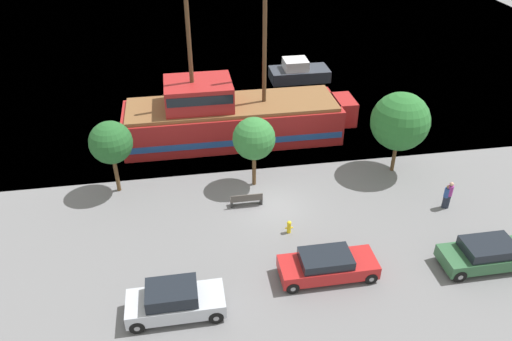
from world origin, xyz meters
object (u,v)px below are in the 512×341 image
moored_boat_dockside (298,72)px  bench_promenade_east (247,199)px  parked_car_curb_front (488,254)px  pedestrian_walking_far (446,196)px  parked_car_curb_mid (327,265)px  parked_car_curb_rear (175,301)px  pirate_ship (230,117)px  pedestrian_walking_near (449,195)px  fire_hydrant (289,226)px

moored_boat_dockside → bench_promenade_east: 19.65m
parked_car_curb_front → pedestrian_walking_far: (0.22, 4.86, 0.05)m
parked_car_curb_mid → parked_car_curb_rear: 7.45m
pirate_ship → pedestrian_walking_far: pirate_ship is taller
parked_car_curb_front → pedestrian_walking_far: bearing=87.4°
bench_promenade_east → moored_boat_dockside: bearing=67.7°
parked_car_curb_rear → parked_car_curb_mid: bearing=9.0°
parked_car_curb_mid → pedestrian_walking_far: bearing=27.2°
pedestrian_walking_near → bench_promenade_east: bearing=169.7°
parked_car_curb_mid → bench_promenade_east: size_ratio=2.53×
bench_promenade_east → fire_hydrant: bearing=-55.6°
parked_car_curb_mid → parked_car_curb_rear: (-7.36, -1.16, 0.08)m
parked_car_curb_mid → pedestrian_walking_far: size_ratio=3.06×
parked_car_curb_rear → pedestrian_walking_far: 16.64m
parked_car_curb_front → parked_car_curb_rear: (-15.50, -0.60, 0.06)m
moored_boat_dockside → parked_car_curb_mid: (-4.44, -24.53, -0.03)m
parked_car_curb_rear → bench_promenade_east: (4.34, 7.52, -0.34)m
moored_boat_dockside → pedestrian_walking_far: size_ratio=3.40×
pedestrian_walking_far → parked_car_curb_front: bearing=-92.6°
fire_hydrant → pedestrian_walking_near: size_ratio=0.43×
moored_boat_dockside → pedestrian_walking_near: bearing=-78.7°
parked_car_curb_rear → pedestrian_walking_near: pedestrian_walking_near is taller
parked_car_curb_front → parked_car_curb_mid: size_ratio=1.02×
parked_car_curb_rear → fire_hydrant: size_ratio=5.69×
parked_car_curb_mid → fire_hydrant: bearing=107.2°
pirate_ship → parked_car_curb_rear: pirate_ship is taller
pirate_ship → fire_hydrant: 11.24m
pirate_ship → pedestrian_walking_far: 15.29m
moored_boat_dockside → bench_promenade_east: bearing=-112.3°
pirate_ship → parked_car_curb_front: 18.77m
parked_car_curb_mid → moored_boat_dockside: bearing=79.7°
bench_promenade_east → parked_car_curb_rear: bearing=-120.0°
parked_car_curb_front → parked_car_curb_mid: parked_car_curb_front is taller
fire_hydrant → pedestrian_walking_near: 9.63m
parked_car_curb_front → pedestrian_walking_near: pedestrian_walking_near is taller
parked_car_curb_front → bench_promenade_east: (-11.16, 6.91, -0.28)m
fire_hydrant → moored_boat_dockside: bearing=75.2°
fire_hydrant → bench_promenade_east: 3.40m
pedestrian_walking_far → moored_boat_dockside: bearing=100.9°
pirate_ship → bench_promenade_east: pirate_ship is taller
fire_hydrant → pirate_ship: bearing=99.5°
parked_car_curb_front → parked_car_curb_rear: parked_car_curb_rear is taller
parked_car_curb_mid → pedestrian_walking_far: 9.40m
pirate_ship → parked_car_curb_mid: (2.95, -14.55, -1.01)m
moored_boat_dockside → parked_car_curb_rear: (-11.81, -25.69, 0.05)m
pirate_ship → bench_promenade_east: size_ratio=8.77×
pirate_ship → parked_car_curb_mid: 14.88m
pirate_ship → pedestrian_walking_near: bearing=-42.0°
moored_boat_dockside → bench_promenade_east: moored_boat_dockside is taller
parked_car_curb_mid → parked_car_curb_front: bearing=-4.0°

